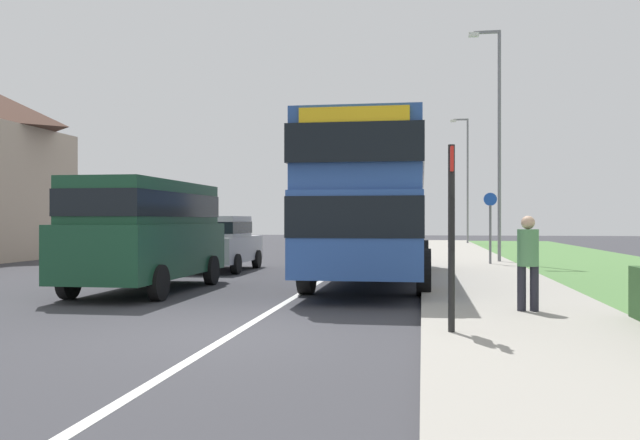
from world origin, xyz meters
TOP-DOWN VIEW (x-y plane):
  - ground_plane at (0.00, 0.00)m, footprint 120.00×120.00m
  - lane_marking_centre at (0.00, 8.00)m, footprint 0.14×60.00m
  - pavement_near_side at (4.20, 6.00)m, footprint 3.20×68.00m
  - double_decker_bus at (1.40, 7.85)m, footprint 2.80×10.10m
  - parked_van_dark_green at (-3.48, 5.06)m, footprint 2.11×5.31m
  - parked_car_silver at (-3.68, 11.02)m, footprint 1.94×3.97m
  - pedestrian_at_stop at (4.32, 2.17)m, footprint 0.34×0.34m
  - bus_stop_sign at (3.00, -0.04)m, footprint 0.09×0.52m
  - cycle_route_sign at (4.89, 13.96)m, footprint 0.44×0.08m
  - street_lamp_mid at (5.25, 15.34)m, footprint 1.14×0.20m
  - street_lamp_far at (5.38, 34.15)m, footprint 1.14×0.20m

SIDE VIEW (x-z plane):
  - ground_plane at x=0.00m, z-range 0.00..0.00m
  - lane_marking_centre at x=0.00m, z-range 0.00..0.01m
  - pavement_near_side at x=4.20m, z-range 0.00..0.12m
  - parked_car_silver at x=-3.68m, z-range 0.08..1.79m
  - pedestrian_at_stop at x=4.32m, z-range 0.14..1.81m
  - cycle_route_sign at x=4.89m, z-range 0.17..2.69m
  - parked_van_dark_green at x=-3.48m, z-range 0.22..2.67m
  - bus_stop_sign at x=3.00m, z-range 0.24..2.84m
  - double_decker_bus at x=1.40m, z-range 0.29..3.99m
  - street_lamp_far at x=5.38m, z-range 0.56..8.63m
  - street_lamp_mid at x=5.25m, z-range 0.56..8.95m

